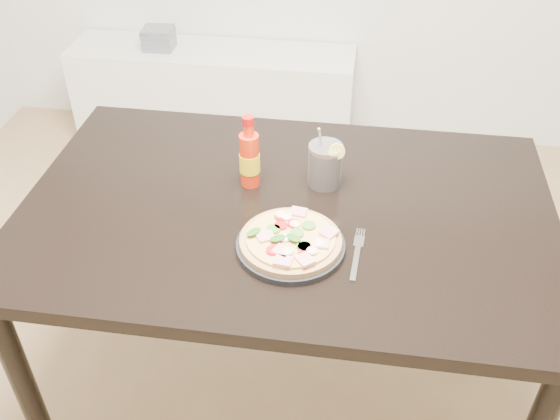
# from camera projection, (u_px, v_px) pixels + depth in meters

# --- Properties ---
(dining_table) EXTENTS (1.40, 0.90, 0.75)m
(dining_table) POSITION_uv_depth(u_px,v_px,m) (286.00, 230.00, 1.69)
(dining_table) COLOR black
(dining_table) RESTS_ON ground
(plate) EXTENTS (0.26, 0.26, 0.02)m
(plate) POSITION_uv_depth(u_px,v_px,m) (291.00, 246.00, 1.50)
(plate) COLOR black
(plate) RESTS_ON dining_table
(pizza) EXTENTS (0.25, 0.25, 0.03)m
(pizza) POSITION_uv_depth(u_px,v_px,m) (291.00, 240.00, 1.49)
(pizza) COLOR tan
(pizza) RESTS_ON plate
(hot_sauce_bottle) EXTENTS (0.07, 0.07, 0.21)m
(hot_sauce_bottle) POSITION_uv_depth(u_px,v_px,m) (250.00, 158.00, 1.67)
(hot_sauce_bottle) COLOR red
(hot_sauce_bottle) RESTS_ON dining_table
(cola_cup) EXTENTS (0.10, 0.09, 0.18)m
(cola_cup) POSITION_uv_depth(u_px,v_px,m) (325.00, 166.00, 1.69)
(cola_cup) COLOR black
(cola_cup) RESTS_ON dining_table
(fork) EXTENTS (0.03, 0.19, 0.00)m
(fork) POSITION_uv_depth(u_px,v_px,m) (357.00, 252.00, 1.49)
(fork) COLOR silver
(fork) RESTS_ON dining_table
(media_console) EXTENTS (1.40, 0.34, 0.50)m
(media_console) POSITION_uv_depth(u_px,v_px,m) (214.00, 96.00, 3.18)
(media_console) COLOR white
(media_console) RESTS_ON ground
(cd_stack) EXTENTS (0.14, 0.12, 0.10)m
(cd_stack) POSITION_uv_depth(u_px,v_px,m) (159.00, 38.00, 3.01)
(cd_stack) COLOR slate
(cd_stack) RESTS_ON media_console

